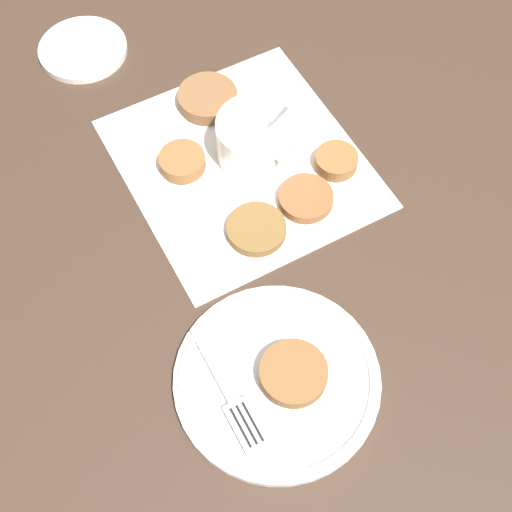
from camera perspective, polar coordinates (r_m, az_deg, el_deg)
name	(u,v)px	position (r m, az deg, el deg)	size (l,w,h in m)	color
ground_plane	(247,172)	(0.95, -0.71, 6.76)	(4.00, 4.00, 0.00)	#38281E
napkin	(238,164)	(0.95, -1.41, 7.35)	(0.32, 0.30, 0.00)	white
sauce_bowl	(257,140)	(0.94, 0.11, 9.23)	(0.12, 0.11, 0.12)	white
fritter_0	(306,198)	(0.91, 4.00, 4.63)	(0.07, 0.07, 0.01)	brown
fritter_1	(256,229)	(0.88, 0.03, 2.18)	(0.08, 0.08, 0.01)	brown
fritter_2	(182,161)	(0.94, -5.92, 7.53)	(0.06, 0.06, 0.02)	brown
fritter_3	(208,98)	(1.01, -3.88, 12.47)	(0.08, 0.08, 0.02)	brown
fritter_4	(336,161)	(0.95, 6.44, 7.58)	(0.06, 0.06, 0.02)	brown
serving_plate	(277,379)	(0.80, 1.69, -9.81)	(0.23, 0.23, 0.02)	white
fritter_on_plate	(293,373)	(0.79, 3.02, -9.35)	(0.08, 0.08, 0.02)	brown
fork	(233,401)	(0.78, -1.82, -11.48)	(0.16, 0.03, 0.00)	silver
extra_saucer	(83,49)	(1.12, -13.68, 15.77)	(0.13, 0.13, 0.01)	white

